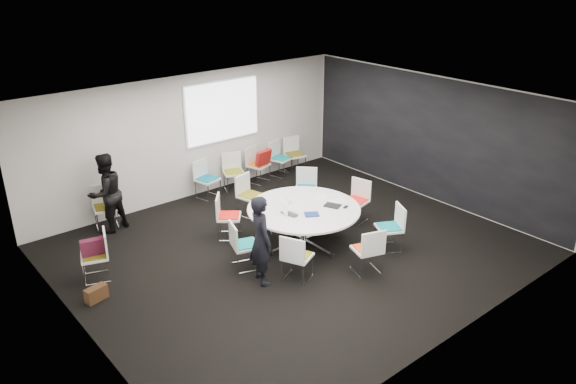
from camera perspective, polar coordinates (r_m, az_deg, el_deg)
room_shell at (r=10.18m, az=0.98°, el=1.24°), size 8.08×7.08×2.88m
conference_table at (r=10.76m, az=1.60°, el=-2.57°), size 2.16×2.16×0.73m
projection_screen at (r=13.08m, az=-6.63°, el=8.15°), size 1.90×0.03×1.35m
chair_ring_a at (r=11.80m, az=6.88°, el=-1.69°), size 0.54×0.55×0.88m
chair_ring_b at (r=12.33m, az=1.82°, el=-0.40°), size 0.64×0.64×0.88m
chair_ring_c at (r=12.01m, az=-3.88°, el=-1.11°), size 0.56×0.55×0.88m
chair_ring_d at (r=11.11m, az=-6.04°, el=-3.29°), size 0.64×0.64×0.88m
chair_ring_e at (r=10.05m, az=-4.42°, el=-6.26°), size 0.57×0.58×0.88m
chair_ring_f at (r=9.67m, az=0.90°, el=-7.46°), size 0.60×0.61×0.88m
chair_ring_g at (r=9.97m, az=8.02°, el=-6.69°), size 0.58×0.57×0.88m
chair_ring_h at (r=10.78m, az=10.23°, el=-4.41°), size 0.61×0.62×0.88m
chair_back_a at (r=12.97m, az=-8.20°, el=0.58°), size 0.56×0.55×0.88m
chair_back_b at (r=13.31m, az=-5.51°, el=1.32°), size 0.59×0.59×0.88m
chair_back_c at (r=13.74m, az=-3.06°, el=2.10°), size 0.58×0.57×0.88m
chair_back_d at (r=14.15m, az=-0.77°, el=2.76°), size 0.57×0.56×0.88m
chair_back_e at (r=14.42m, az=0.66°, el=3.17°), size 0.55×0.54×0.88m
chair_spare_left at (r=10.23m, az=-18.87°, el=-6.97°), size 0.58×0.58×0.88m
chair_person_back at (r=12.03m, az=-17.98°, el=-2.22°), size 0.56×0.55×0.88m
person_main at (r=9.38m, az=-2.75°, el=-4.89°), size 0.52×0.66×1.59m
person_back at (r=11.67m, az=-18.00°, el=-0.10°), size 0.93×0.81×1.63m
laptop at (r=10.43m, az=0.31°, el=-2.14°), size 0.29×0.38×0.03m
laptop_lid at (r=10.37m, az=-0.45°, el=-1.58°), size 0.09×0.30×0.22m
notebook_black at (r=10.77m, az=4.54°, el=-1.38°), size 0.32×0.36×0.02m
tablet_folio at (r=10.38m, az=2.42°, el=-2.28°), size 0.33×0.31×0.03m
papers_right at (r=11.13m, az=3.32°, el=-0.55°), size 0.37×0.35×0.00m
papers_front at (r=11.00m, az=4.97°, el=-0.91°), size 0.35×0.29×0.00m
cup at (r=10.82m, az=0.18°, el=-0.98°), size 0.08×0.08×0.09m
phone at (r=10.75m, az=5.88°, el=-1.53°), size 0.16×0.12×0.01m
maroon_bag at (r=10.07m, az=-19.21°, el=-5.28°), size 0.42×0.22×0.28m
brown_bag at (r=9.72m, az=-18.90°, el=-9.74°), size 0.39×0.24×0.24m
red_jacket at (r=13.42m, az=-2.51°, el=3.53°), size 0.46×0.23×0.36m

